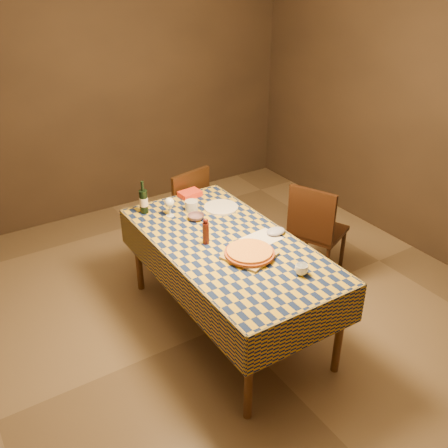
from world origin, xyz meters
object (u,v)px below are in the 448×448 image
at_px(wine_bottle, 144,201).
at_px(chair_far, 184,209).
at_px(cutting_board, 249,255).
at_px(chair_right, 315,228).
at_px(dining_table, 228,251).
at_px(bowl, 196,217).
at_px(pizza, 250,252).
at_px(white_plate, 221,207).

relative_size(wine_bottle, chair_far, 0.30).
xyz_separation_m(cutting_board, chair_right, (0.98, 0.39, -0.26)).
relative_size(cutting_board, wine_bottle, 1.10).
height_order(dining_table, bowl, bowl).
height_order(cutting_board, pizza, pizza).
xyz_separation_m(cutting_board, white_plate, (0.23, 0.74, -0.00)).
distance_m(cutting_board, bowl, 0.68).
bearing_deg(wine_bottle, cutting_board, -71.56).
distance_m(white_plate, chair_far, 0.65).
distance_m(wine_bottle, white_plate, 0.64).
height_order(cutting_board, chair_far, chair_far).
height_order(dining_table, chair_far, chair_far).
relative_size(dining_table, chair_right, 1.98).
bearing_deg(dining_table, chair_far, 79.01).
height_order(cutting_board, white_plate, cutting_board).
height_order(chair_far, chair_right, same).
bearing_deg(dining_table, wine_bottle, 112.33).
xyz_separation_m(bowl, chair_right, (1.03, -0.29, -0.27)).
distance_m(pizza, chair_right, 1.10).
bearing_deg(wine_bottle, pizza, -71.56).
height_order(white_plate, chair_far, chair_far).
distance_m(dining_table, chair_far, 1.12).
height_order(wine_bottle, white_plate, wine_bottle).
relative_size(dining_table, wine_bottle, 6.67).
height_order(white_plate, chair_right, chair_right).
bearing_deg(bowl, chair_far, 70.53).
distance_m(chair_far, chair_right, 1.23).
height_order(pizza, chair_right, chair_right).
relative_size(cutting_board, chair_far, 0.33).
bearing_deg(white_plate, dining_table, -117.10).
bearing_deg(pizza, bowl, 93.56).
bearing_deg(pizza, cutting_board, 180.00).
bearing_deg(dining_table, cutting_board, -84.71).
relative_size(pizza, wine_bottle, 1.29).
distance_m(pizza, white_plate, 0.78).
xyz_separation_m(white_plate, chair_far, (-0.04, 0.59, -0.26)).
bearing_deg(chair_far, dining_table, -100.99).
distance_m(bowl, white_plate, 0.28).
xyz_separation_m(bowl, wine_bottle, (-0.29, 0.33, 0.08)).
bearing_deg(pizza, chair_right, 21.77).
height_order(cutting_board, wine_bottle, wine_bottle).
relative_size(pizza, bowl, 2.72).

